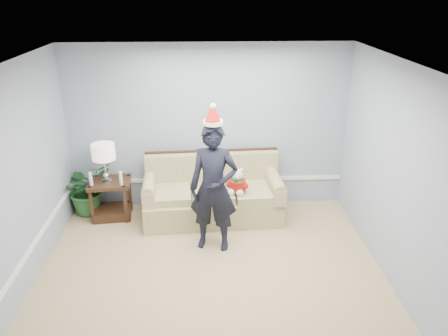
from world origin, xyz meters
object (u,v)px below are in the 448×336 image
table_lamp (103,153)px  man (214,188)px  teddy_bear (237,184)px  houseplant (87,188)px  sofa (213,196)px  side_table (112,203)px

table_lamp → man: size_ratio=0.34×
man → teddy_bear: bearing=71.6°
houseplant → man: bearing=-28.7°
sofa → table_lamp: table_lamp is taller
houseplant → teddy_bear: bearing=-11.2°
sofa → table_lamp: size_ratio=3.49×
teddy_bear → houseplant: bearing=-174.2°
table_lamp → teddy_bear: size_ratio=1.50×
side_table → teddy_bear: 2.07m
side_table → man: bearing=-30.2°
sofa → man: bearing=-93.0°
table_lamp → man: 1.90m
teddy_bear → man: bearing=-103.3°
sofa → teddy_bear: 0.56m
sofa → teddy_bear: size_ratio=5.24×
side_table → teddy_bear: bearing=-8.7°
side_table → teddy_bear: teddy_bear is taller
man → sofa: bearing=102.1°
teddy_bear → sofa: bearing=163.4°
sofa → houseplant: 2.06m
houseplant → table_lamp: bearing=-28.9°
side_table → table_lamp: bearing=-129.8°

